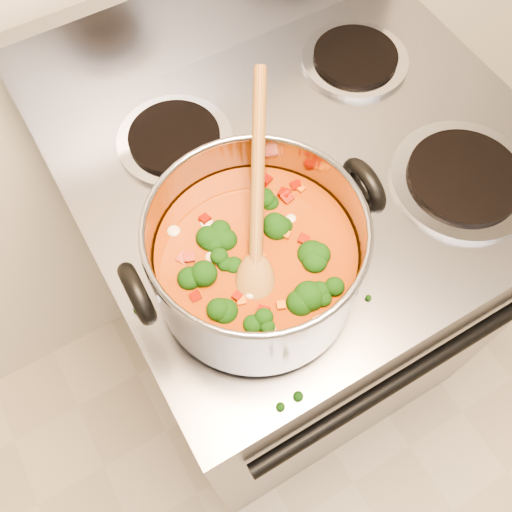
{
  "coord_description": "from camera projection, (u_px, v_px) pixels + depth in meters",
  "views": [
    {
      "loc": [
        -0.31,
        0.74,
        1.64
      ],
      "look_at": [
        -0.14,
        1.02,
        1.01
      ],
      "focal_mm": 40.0,
      "sensor_mm": 36.0,
      "label": 1
    }
  ],
  "objects": [
    {
      "name": "cooktop_crumbs",
      "position": [
        261.0,
        324.0,
        0.76
      ],
      "size": [
        0.33,
        0.35,
        0.01
      ],
      "color": "black",
      "rests_on": "electric_range"
    },
    {
      "name": "stockpot",
      "position": [
        256.0,
        259.0,
        0.71
      ],
      "size": [
        0.32,
        0.27,
        0.16
      ],
      "rotation": [
        0.0,
        0.0,
        -0.03
      ],
      "color": "#929299",
      "rests_on": "electric_range"
    },
    {
      "name": "electric_range",
      "position": [
        297.0,
        282.0,
        1.29
      ],
      "size": [
        0.73,
        0.66,
        1.08
      ],
      "color": "gray",
      "rests_on": "ground"
    },
    {
      "name": "wooden_spoon",
      "position": [
        256.0,
        226.0,
        0.68
      ],
      "size": [
        0.18,
        0.27,
        0.12
      ],
      "rotation": [
        0.0,
        0.0,
        1.02
      ],
      "color": "brown",
      "rests_on": "stockpot"
    }
  ]
}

